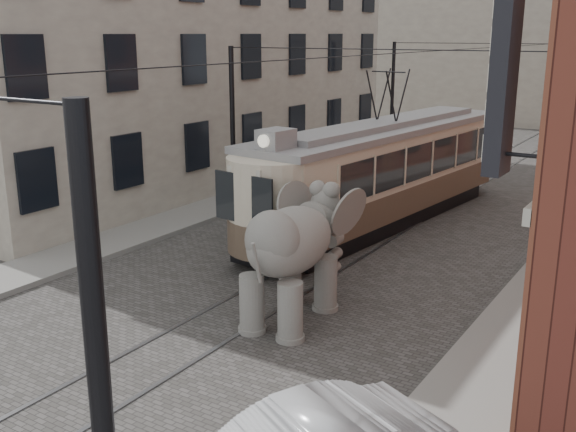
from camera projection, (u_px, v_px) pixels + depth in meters
The scene contains 8 objects.
ground at pixel (269, 295), 16.96m from camera, with size 120.00×120.00×0.00m, color #464341.
tram_rails at pixel (269, 294), 16.96m from camera, with size 1.54×80.00×0.02m, color slate, non-canonical shape.
sidewalk_right at pixel (509, 350), 13.84m from camera, with size 2.00×60.00×0.15m, color slate.
sidewalk_left at pixel (92, 249), 20.30m from camera, with size 2.00×60.00×0.15m, color slate.
stucco_building at pixel (188, 67), 29.47m from camera, with size 7.00×24.00×10.00m, color gray.
catenary at pixel (355, 149), 20.34m from camera, with size 11.00×30.20×6.00m, color black, non-canonical shape.
tram at pixel (385, 149), 22.73m from camera, with size 2.73×13.21×5.24m, color #C1B49C, non-canonical shape.
elephant at pixel (290, 259), 15.09m from camera, with size 2.66×4.83×2.96m, color slate, non-canonical shape.
Camera 1 is at (8.89, -13.10, 6.42)m, focal length 41.66 mm.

